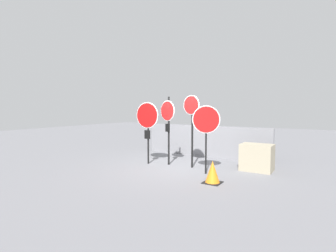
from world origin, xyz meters
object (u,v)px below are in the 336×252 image
stop_sign_2 (192,115)px  storage_crate (257,157)px  traffic_cone_0 (212,172)px  stop_sign_1 (168,117)px  stop_sign_3 (206,123)px  stop_sign_0 (147,119)px

stop_sign_2 → storage_crate: (1.99, 0.79, -1.38)m
traffic_cone_0 → storage_crate: (0.66, 2.09, 0.13)m
traffic_cone_0 → storage_crate: 2.19m
stop_sign_1 → stop_sign_3: (1.70, -0.49, -0.11)m
stop_sign_1 → storage_crate: 3.29m
storage_crate → stop_sign_0: bearing=-163.0°
stop_sign_3 → stop_sign_2: bearing=124.1°
stop_sign_3 → traffic_cone_0: size_ratio=3.50×
stop_sign_3 → traffic_cone_0: bearing=-75.8°
stop_sign_0 → stop_sign_1: stop_sign_1 is taller
stop_sign_0 → storage_crate: size_ratio=2.27×
stop_sign_2 → traffic_cone_0: size_ratio=4.07×
stop_sign_1 → storage_crate: size_ratio=2.46×
stop_sign_1 → traffic_cone_0: 2.94m
stop_sign_1 → stop_sign_2: (0.93, 0.04, 0.10)m
stop_sign_2 → storage_crate: size_ratio=2.50×
stop_sign_0 → traffic_cone_0: (2.96, -0.98, -1.34)m
stop_sign_3 → traffic_cone_0: stop_sign_3 is taller
stop_sign_0 → stop_sign_2: (1.63, 0.32, 0.18)m
stop_sign_1 → stop_sign_2: bearing=19.3°
stop_sign_0 → traffic_cone_0: bearing=-20.1°
stop_sign_0 → stop_sign_3: bearing=-6.8°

